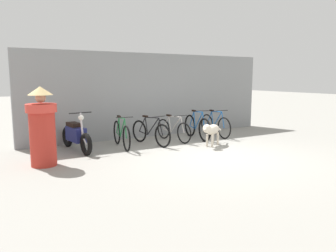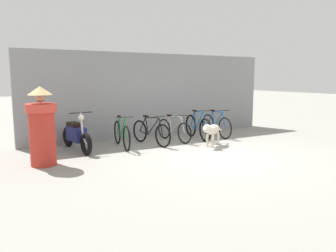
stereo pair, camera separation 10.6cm
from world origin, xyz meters
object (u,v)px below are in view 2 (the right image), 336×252
bicycle_2 (174,130)px  motorcycle (76,135)px  bicycle_3 (198,127)px  stray_dog (212,130)px  person_in_robes (42,126)px  bicycle_0 (122,134)px  bicycle_4 (216,125)px  bicycle_1 (151,133)px

bicycle_2 → motorcycle: size_ratio=0.88×
bicycle_2 → motorcycle: bearing=-99.3°
bicycle_3 → bicycle_2: bearing=-89.2°
stray_dog → person_in_robes: 4.43m
bicycle_0 → bicycle_4: bearing=98.9°
person_in_robes → bicycle_4: bearing=-157.0°
bicycle_0 → bicycle_4: size_ratio=1.04×
bicycle_4 → stray_dog: 1.54m
bicycle_4 → stray_dog: size_ratio=1.59×
stray_dog → bicycle_2: bearing=-93.5°
motorcycle → bicycle_1: bearing=75.9°
bicycle_0 → stray_dog: size_ratio=1.66×
bicycle_2 → person_in_robes: size_ratio=0.94×
bicycle_0 → bicycle_4: (3.28, 0.06, 0.00)m
bicycle_0 → motorcycle: motorcycle is taller
bicycle_4 → motorcycle: 4.46m
bicycle_2 → bicycle_4: size_ratio=0.99×
bicycle_1 → stray_dog: (1.38, -1.03, 0.10)m
bicycle_0 → person_in_robes: size_ratio=0.99×
bicycle_3 → person_in_robes: bearing=-72.3°
bicycle_1 → bicycle_4: bicycle_4 is taller
bicycle_1 → person_in_robes: bearing=-86.8°
bicycle_2 → bicycle_4: bearing=82.0°
bicycle_3 → person_in_robes: person_in_robes is taller
bicycle_1 → bicycle_2: 0.85m
bicycle_3 → bicycle_4: 0.77m
bicycle_1 → stray_dog: 1.72m
stray_dog → motorcycle: bearing=-48.8°
bicycle_3 → motorcycle: (-3.69, 0.21, 0.03)m
bicycle_3 → person_in_robes: 4.78m
bicycle_0 → bicycle_2: 1.71m
stray_dog → person_in_robes: (-4.41, 0.21, 0.41)m
bicycle_3 → stray_dog: bicycle_3 is taller
bicycle_1 → motorcycle: size_ratio=0.91×
bicycle_1 → bicycle_4: (2.42, 0.11, 0.02)m
bicycle_1 → bicycle_3: (1.65, 0.05, 0.03)m
bicycle_1 → bicycle_2: size_ratio=1.04×
bicycle_2 → bicycle_3: size_ratio=0.97×
bicycle_0 → bicycle_3: (2.51, 0.00, 0.01)m
bicycle_0 → person_in_robes: bearing=-60.5°
bicycle_2 → bicycle_4: (1.57, -0.03, 0.03)m
bicycle_1 → bicycle_2: (0.84, 0.14, -0.01)m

